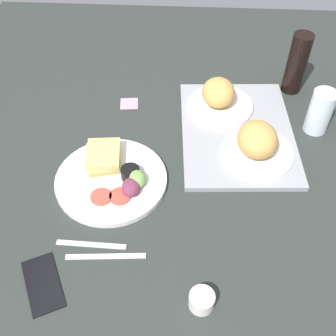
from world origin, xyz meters
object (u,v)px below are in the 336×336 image
at_px(drinking_glass, 320,112).
at_px(fork, 91,244).
at_px(serving_tray, 237,132).
at_px(bread_plate_far, 257,144).
at_px(cell_phone, 43,283).
at_px(soda_bottle, 297,64).
at_px(bread_plate_near, 219,98).
at_px(espresso_cup, 202,300).
at_px(knife, 106,256).
at_px(sticky_note, 129,104).
at_px(plate_with_salad, 113,176).

xyz_separation_m(drinking_glass, fork, (0.45, -0.61, -0.07)).
bearing_deg(serving_tray, bread_plate_far, 24.59).
relative_size(fork, cell_phone, 1.18).
bearing_deg(drinking_glass, soda_bottle, -166.52).
distance_m(fork, cell_phone, 0.14).
bearing_deg(soda_bottle, bread_plate_far, -24.05).
relative_size(bread_plate_near, soda_bottle, 1.01).
bearing_deg(espresso_cup, cell_phone, -94.42).
xyz_separation_m(serving_tray, drinking_glass, (-0.04, 0.24, 0.06)).
relative_size(espresso_cup, fork, 0.33).
height_order(bread_plate_near, espresso_cup, bread_plate_near).
distance_m(knife, sticky_note, 0.56).
bearing_deg(bread_plate_near, bread_plate_far, 26.37).
height_order(serving_tray, bread_plate_far, bread_plate_far).
xyz_separation_m(bread_plate_far, drinking_glass, (-0.13, 0.19, 0.01)).
bearing_deg(serving_tray, sticky_note, -109.82).
distance_m(plate_with_salad, espresso_cup, 0.42).
bearing_deg(fork, cell_phone, -128.62).
height_order(bread_plate_far, fork, bread_plate_far).
bearing_deg(knife, serving_tray, 48.70).
xyz_separation_m(plate_with_salad, sticky_note, (-0.33, 0.00, -0.02)).
bearing_deg(knife, bread_plate_near, 58.83).
xyz_separation_m(serving_tray, fork, (0.41, -0.37, -0.01)).
bearing_deg(fork, serving_tray, 49.42).
xyz_separation_m(serving_tray, espresso_cup, (0.54, -0.11, 0.01)).
xyz_separation_m(soda_bottle, espresso_cup, (0.77, -0.30, -0.08)).
xyz_separation_m(bread_plate_near, fork, (0.52, -0.32, -0.05)).
xyz_separation_m(soda_bottle, fork, (0.64, -0.56, -0.10)).
xyz_separation_m(bread_plate_far, fork, (0.31, -0.42, -0.06)).
relative_size(plate_with_salad, drinking_glass, 2.20).
xyz_separation_m(bread_plate_far, plate_with_salad, (0.11, -0.39, -0.04)).
bearing_deg(bread_plate_near, plate_with_salad, -43.36).
distance_m(bread_plate_near, sticky_note, 0.29).
height_order(drinking_glass, fork, drinking_glass).
xyz_separation_m(bread_plate_near, soda_bottle, (-0.13, 0.25, 0.05)).
distance_m(bread_plate_near, fork, 0.61).
height_order(drinking_glass, sticky_note, drinking_glass).
bearing_deg(cell_phone, plate_with_salad, 133.68).
bearing_deg(plate_with_salad, bread_plate_near, 136.64).
distance_m(espresso_cup, cell_phone, 0.36).
xyz_separation_m(bread_plate_far, sticky_note, (-0.22, -0.39, -0.06)).
height_order(bread_plate_far, cell_phone, bread_plate_far).
distance_m(plate_with_salad, soda_bottle, 0.70).
distance_m(serving_tray, sticky_note, 0.36).
bearing_deg(sticky_note, drinking_glass, 81.41).
bearing_deg(espresso_cup, drinking_glass, 149.36).
bearing_deg(drinking_glass, sticky_note, -98.59).
distance_m(espresso_cup, fork, 0.30).
bearing_deg(bread_plate_near, espresso_cup, -4.41).
relative_size(bread_plate_near, sticky_note, 3.67).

